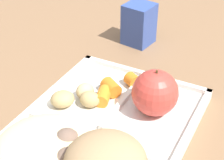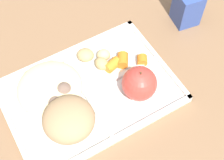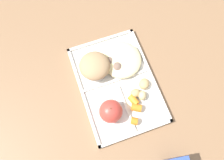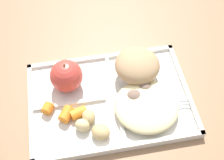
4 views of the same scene
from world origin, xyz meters
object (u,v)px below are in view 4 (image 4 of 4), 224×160
(lunch_tray, at_px, (110,100))
(bran_muffin, at_px, (137,67))
(plastic_fork, at_px, (161,106))
(green_apple, at_px, (66,76))

(lunch_tray, relative_size, bran_muffin, 3.48)
(lunch_tray, distance_m, plastic_fork, 0.12)
(bran_muffin, relative_size, plastic_fork, 0.66)
(bran_muffin, bearing_deg, green_apple, -180.00)
(green_apple, bearing_deg, lunch_tray, -31.16)
(lunch_tray, xyz_separation_m, bran_muffin, (0.07, 0.05, 0.04))
(lunch_tray, height_order, plastic_fork, lunch_tray)
(green_apple, xyz_separation_m, plastic_fork, (0.20, -0.09, -0.04))
(lunch_tray, xyz_separation_m, green_apple, (-0.09, 0.05, 0.04))
(lunch_tray, distance_m, green_apple, 0.11)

